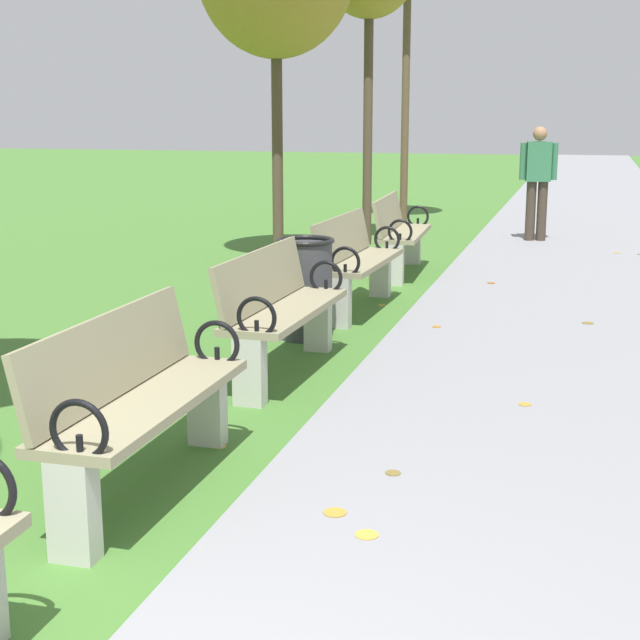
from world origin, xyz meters
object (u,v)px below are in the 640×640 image
at_px(trash_bin, 306,288).
at_px(pedestrian_walking, 538,177).
at_px(park_bench_3, 280,309).
at_px(park_bench_2, 138,399).
at_px(park_bench_5, 400,232).
at_px(park_bench_4, 356,260).

bearing_deg(trash_bin, pedestrian_walking, 77.00).
relative_size(pedestrian_walking, trash_bin, 1.93).
bearing_deg(trash_bin, park_bench_3, -82.62).
relative_size(park_bench_2, park_bench_5, 0.99).
distance_m(park_bench_5, trash_bin, 3.33).
xyz_separation_m(pedestrian_walking, trash_bin, (-1.52, -6.57, -0.50)).
bearing_deg(park_bench_3, park_bench_2, -90.00).
bearing_deg(park_bench_3, trash_bin, 97.38).
bearing_deg(park_bench_5, pedestrian_walking, 67.09).
distance_m(park_bench_2, park_bench_5, 6.71).
relative_size(park_bench_5, trash_bin, 1.93).
xyz_separation_m(park_bench_3, park_bench_4, (0.00, 2.31, 0.00)).
bearing_deg(pedestrian_walking, trash_bin, -103.00).
height_order(park_bench_2, park_bench_4, same).
height_order(park_bench_3, park_bench_5, same).
bearing_deg(pedestrian_walking, park_bench_4, -104.24).
relative_size(park_bench_2, pedestrian_walking, 0.99).
height_order(park_bench_2, park_bench_3, same).
height_order(park_bench_2, trash_bin, park_bench_2).
relative_size(park_bench_4, park_bench_5, 1.00).
relative_size(park_bench_3, park_bench_4, 1.00).
xyz_separation_m(park_bench_4, trash_bin, (-0.15, -1.18, -0.06)).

